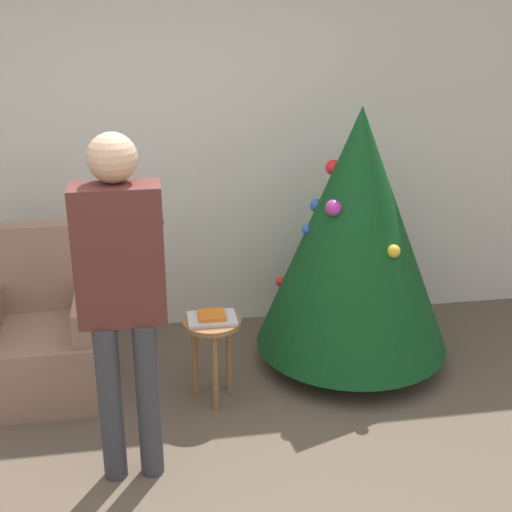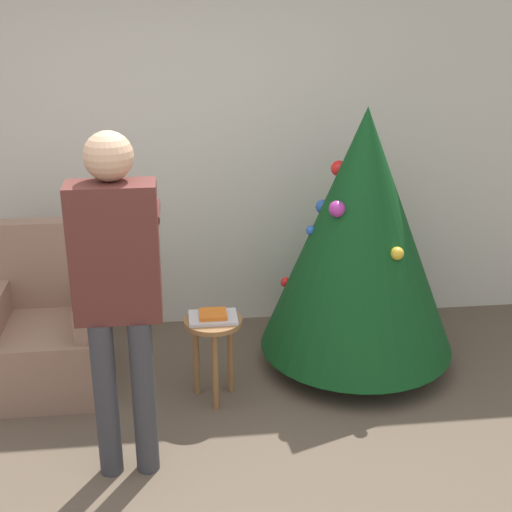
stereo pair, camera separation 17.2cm
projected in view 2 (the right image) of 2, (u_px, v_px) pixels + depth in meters
name	position (u px, v px, depth m)	size (l,w,h in m)	color
wall_back	(176.00, 144.00, 4.93)	(8.00, 0.06, 2.70)	beige
christmas_tree	(361.00, 233.00, 4.49)	(1.26, 1.26, 1.72)	brown
armchair	(47.00, 333.00, 4.48)	(0.69, 0.73, 1.00)	#93705B
person_standing	(117.00, 278.00, 3.43)	(0.44, 0.57, 1.78)	#38383D
side_stool	(213.00, 336.00, 4.26)	(0.35, 0.35, 0.54)	olive
laptop	(213.00, 318.00, 4.21)	(0.29, 0.21, 0.02)	silver
book	(213.00, 314.00, 4.21)	(0.16, 0.15, 0.02)	orange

